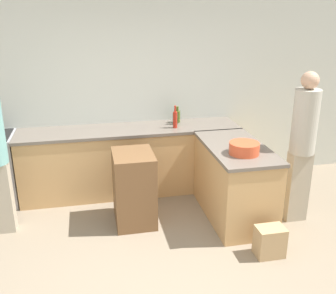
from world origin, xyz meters
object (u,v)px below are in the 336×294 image
at_px(hot_sauce_bottle, 175,119).
at_px(paper_bag, 270,241).
at_px(person_at_peninsula, 303,142).
at_px(island_table, 134,188).
at_px(wine_bottle_dark, 175,118).
at_px(mixing_bowl, 244,148).
at_px(olive_oil_bottle, 177,116).

bearing_deg(hot_sauce_bottle, paper_bag, -70.20).
relative_size(person_at_peninsula, paper_bag, 5.54).
xyz_separation_m(island_table, wine_bottle_dark, (0.71, 0.93, 0.57)).
xyz_separation_m(island_table, person_at_peninsula, (1.94, -0.34, 0.57)).
relative_size(wine_bottle_dark, person_at_peninsula, 0.12).
relative_size(mixing_bowl, hot_sauce_bottle, 1.10).
xyz_separation_m(wine_bottle_dark, person_at_peninsula, (1.23, -1.27, -0.00)).
xyz_separation_m(island_table, olive_oil_bottle, (0.76, 1.01, 0.58)).
height_order(island_table, mixing_bowl, mixing_bowl).
bearing_deg(paper_bag, mixing_bowl, 98.51).
relative_size(wine_bottle_dark, hot_sauce_bottle, 0.68).
xyz_separation_m(wine_bottle_dark, hot_sauce_bottle, (-0.04, -0.17, 0.04)).
bearing_deg(wine_bottle_dark, paper_bag, -72.90).
bearing_deg(island_table, person_at_peninsula, -10.00).
bearing_deg(mixing_bowl, person_at_peninsula, 2.45).
height_order(olive_oil_bottle, paper_bag, olive_oil_bottle).
bearing_deg(olive_oil_bottle, island_table, -126.99).
bearing_deg(wine_bottle_dark, mixing_bowl, -69.07).
distance_m(island_table, person_at_peninsula, 2.05).
bearing_deg(paper_bag, olive_oil_bottle, 105.07).
relative_size(olive_oil_bottle, person_at_peninsula, 0.13).
xyz_separation_m(olive_oil_bottle, person_at_peninsula, (1.18, -1.36, -0.01)).
bearing_deg(island_table, mixing_bowl, -17.17).
height_order(island_table, person_at_peninsula, person_at_peninsula).
height_order(mixing_bowl, wine_bottle_dark, wine_bottle_dark).
distance_m(olive_oil_bottle, hot_sauce_bottle, 0.27).
relative_size(olive_oil_bottle, paper_bag, 0.70).
xyz_separation_m(olive_oil_bottle, paper_bag, (0.54, -2.01, -0.86)).
bearing_deg(hot_sauce_bottle, wine_bottle_dark, 76.79).
xyz_separation_m(mixing_bowl, wine_bottle_dark, (-0.50, 1.30, 0.02)).
xyz_separation_m(wine_bottle_dark, olive_oil_bottle, (0.05, 0.08, 0.01)).
xyz_separation_m(mixing_bowl, paper_bag, (0.09, -0.62, -0.83)).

